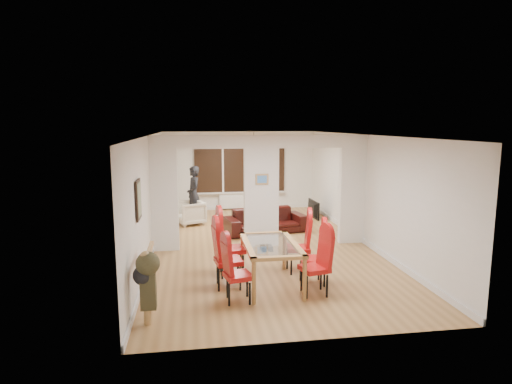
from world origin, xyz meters
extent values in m
cube|color=#A87944|center=(0.00, 0.00, 0.00)|extent=(5.00, 9.00, 0.01)
cube|color=white|center=(0.00, 0.00, 1.30)|extent=(5.00, 0.18, 2.60)
cube|color=black|center=(0.00, 4.44, 1.50)|extent=(3.00, 0.08, 1.80)
cube|color=white|center=(0.00, 4.40, 0.30)|extent=(1.40, 0.08, 0.50)
sphere|color=orange|center=(0.30, 3.30, 2.15)|extent=(0.36, 0.36, 0.36)
cube|color=gray|center=(-2.47, -2.40, 1.60)|extent=(0.04, 0.52, 0.67)
cube|color=#4C8CD8|center=(0.00, -0.10, 1.60)|extent=(0.30, 0.03, 0.25)
imported|color=black|center=(0.32, 1.27, 0.31)|extent=(2.26, 1.25, 0.62)
imported|color=beige|center=(-1.65, 2.47, 0.33)|extent=(0.92, 0.93, 0.67)
imported|color=black|center=(-1.55, 2.74, 0.82)|extent=(0.68, 0.53, 1.65)
imported|color=black|center=(1.99, 2.79, 0.27)|extent=(0.93, 0.16, 0.54)
cylinder|color=#143F19|center=(0.52, 2.39, 0.38)|extent=(0.07, 0.07, 0.26)
imported|color=black|center=(0.17, 2.42, 0.27)|extent=(0.20, 0.20, 0.05)
camera|label=1|loc=(-1.56, -9.64, 2.85)|focal=30.00mm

